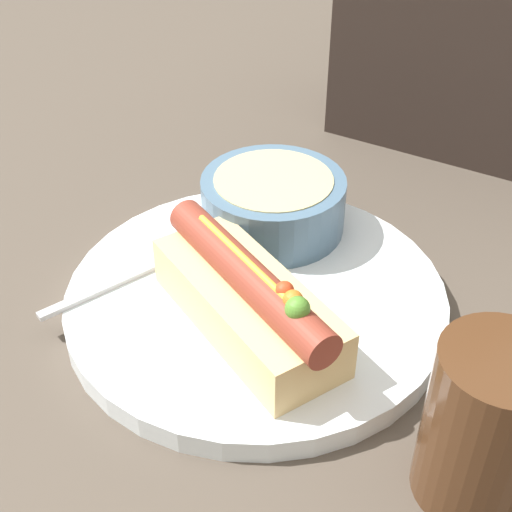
% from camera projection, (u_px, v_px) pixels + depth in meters
% --- Properties ---
extents(ground_plane, '(4.00, 4.00, 0.00)m').
position_uv_depth(ground_plane, '(256.00, 307.00, 0.55)').
color(ground_plane, '#4C4238').
extents(dinner_plate, '(0.29, 0.29, 0.02)m').
position_uv_depth(dinner_plate, '(256.00, 298.00, 0.55)').
color(dinner_plate, white).
rests_on(dinner_plate, ground_plane).
extents(hot_dog, '(0.17, 0.13, 0.07)m').
position_uv_depth(hot_dog, '(248.00, 298.00, 0.49)').
color(hot_dog, '#E5C17F').
rests_on(hot_dog, dinner_plate).
extents(soup_bowl, '(0.12, 0.12, 0.05)m').
position_uv_depth(soup_bowl, '(273.00, 201.00, 0.59)').
color(soup_bowl, slate).
rests_on(soup_bowl, dinner_plate).
extents(spoon, '(0.07, 0.15, 0.01)m').
position_uv_depth(spoon, '(169.00, 257.00, 0.57)').
color(spoon, '#B7B7BC').
rests_on(spoon, dinner_plate).
extents(drinking_glass, '(0.07, 0.07, 0.11)m').
position_uv_depth(drinking_glass, '(486.00, 427.00, 0.39)').
color(drinking_glass, '#4C2D19').
rests_on(drinking_glass, ground_plane).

